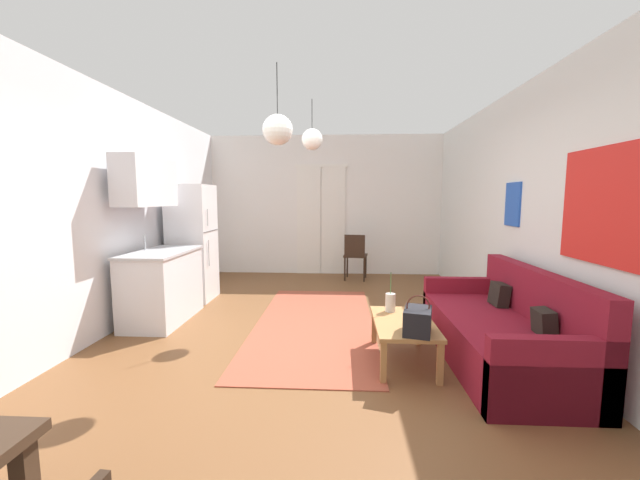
{
  "coord_description": "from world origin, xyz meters",
  "views": [
    {
      "loc": [
        0.31,
        -3.6,
        1.53
      ],
      "look_at": [
        0.02,
        1.59,
        0.95
      ],
      "focal_mm": 20.69,
      "sensor_mm": 36.0,
      "label": 1
    }
  ],
  "objects_px": {
    "coffee_table": "(403,326)",
    "handbag": "(418,320)",
    "pendant_lamp_near": "(278,130)",
    "couch": "(504,334)",
    "bamboo_vase": "(390,302)",
    "pendant_lamp_far": "(312,139)",
    "accent_chair": "(355,254)",
    "refrigerator": "(193,243)"
  },
  "relations": [
    {
      "from": "couch",
      "to": "pendant_lamp_near",
      "type": "xyz_separation_m",
      "value": [
        -2.14,
        0.12,
        1.9
      ]
    },
    {
      "from": "bamboo_vase",
      "to": "pendant_lamp_far",
      "type": "height_order",
      "value": "pendant_lamp_far"
    },
    {
      "from": "coffee_table",
      "to": "handbag",
      "type": "height_order",
      "value": "handbag"
    },
    {
      "from": "couch",
      "to": "bamboo_vase",
      "type": "bearing_deg",
      "value": 166.79
    },
    {
      "from": "bamboo_vase",
      "to": "accent_chair",
      "type": "relative_size",
      "value": 0.46
    },
    {
      "from": "coffee_table",
      "to": "refrigerator",
      "type": "xyz_separation_m",
      "value": [
        -2.83,
        2.03,
        0.52
      ]
    },
    {
      "from": "refrigerator",
      "to": "pendant_lamp_far",
      "type": "xyz_separation_m",
      "value": [
        1.86,
        -0.59,
        1.42
      ]
    },
    {
      "from": "refrigerator",
      "to": "pendant_lamp_far",
      "type": "distance_m",
      "value": 2.41
    },
    {
      "from": "coffee_table",
      "to": "refrigerator",
      "type": "relative_size",
      "value": 0.54
    },
    {
      "from": "coffee_table",
      "to": "pendant_lamp_near",
      "type": "distance_m",
      "value": 2.19
    },
    {
      "from": "bamboo_vase",
      "to": "refrigerator",
      "type": "height_order",
      "value": "refrigerator"
    },
    {
      "from": "couch",
      "to": "accent_chair",
      "type": "distance_m",
      "value": 3.67
    },
    {
      "from": "refrigerator",
      "to": "couch",
      "type": "bearing_deg",
      "value": -27.76
    },
    {
      "from": "coffee_table",
      "to": "pendant_lamp_far",
      "type": "distance_m",
      "value": 2.6
    },
    {
      "from": "coffee_table",
      "to": "bamboo_vase",
      "type": "relative_size",
      "value": 2.3
    },
    {
      "from": "accent_chair",
      "to": "pendant_lamp_near",
      "type": "relative_size",
      "value": 1.15
    },
    {
      "from": "accent_chair",
      "to": "pendant_lamp_near",
      "type": "xyz_separation_m",
      "value": [
        -0.88,
        -3.32,
        1.68
      ]
    },
    {
      "from": "couch",
      "to": "bamboo_vase",
      "type": "distance_m",
      "value": 1.08
    },
    {
      "from": "handbag",
      "to": "pendant_lamp_near",
      "type": "bearing_deg",
      "value": 159.25
    },
    {
      "from": "couch",
      "to": "refrigerator",
      "type": "distance_m",
      "value": 4.3
    },
    {
      "from": "bamboo_vase",
      "to": "accent_chair",
      "type": "xyz_separation_m",
      "value": [
        -0.23,
        3.2,
        0.01
      ]
    },
    {
      "from": "couch",
      "to": "handbag",
      "type": "bearing_deg",
      "value": -158.05
    },
    {
      "from": "handbag",
      "to": "pendant_lamp_near",
      "type": "distance_m",
      "value": 2.14
    },
    {
      "from": "accent_chair",
      "to": "pendant_lamp_near",
      "type": "bearing_deg",
      "value": 84.09
    },
    {
      "from": "accent_chair",
      "to": "couch",
      "type": "bearing_deg",
      "value": 118.97
    },
    {
      "from": "bamboo_vase",
      "to": "handbag",
      "type": "bearing_deg",
      "value": -75.93
    },
    {
      "from": "coffee_table",
      "to": "bamboo_vase",
      "type": "height_order",
      "value": "bamboo_vase"
    },
    {
      "from": "accent_chair",
      "to": "refrigerator",
      "type": "bearing_deg",
      "value": 39.09
    },
    {
      "from": "bamboo_vase",
      "to": "accent_chair",
      "type": "height_order",
      "value": "accent_chair"
    },
    {
      "from": "handbag",
      "to": "refrigerator",
      "type": "bearing_deg",
      "value": 141.0
    },
    {
      "from": "couch",
      "to": "pendant_lamp_far",
      "type": "distance_m",
      "value": 3.1
    },
    {
      "from": "handbag",
      "to": "pendant_lamp_far",
      "type": "height_order",
      "value": "pendant_lamp_far"
    },
    {
      "from": "refrigerator",
      "to": "pendant_lamp_near",
      "type": "xyz_separation_m",
      "value": [
        1.63,
        -1.86,
        1.31
      ]
    },
    {
      "from": "pendant_lamp_near",
      "to": "handbag",
      "type": "bearing_deg",
      "value": -20.75
    },
    {
      "from": "refrigerator",
      "to": "pendant_lamp_near",
      "type": "relative_size",
      "value": 2.31
    },
    {
      "from": "handbag",
      "to": "pendant_lamp_near",
      "type": "xyz_separation_m",
      "value": [
        -1.26,
        0.48,
        1.67
      ]
    },
    {
      "from": "pendant_lamp_far",
      "to": "refrigerator",
      "type": "bearing_deg",
      "value": 162.52
    },
    {
      "from": "handbag",
      "to": "pendant_lamp_near",
      "type": "height_order",
      "value": "pendant_lamp_near"
    },
    {
      "from": "coffee_table",
      "to": "refrigerator",
      "type": "height_order",
      "value": "refrigerator"
    },
    {
      "from": "pendant_lamp_near",
      "to": "pendant_lamp_far",
      "type": "relative_size",
      "value": 1.18
    },
    {
      "from": "handbag",
      "to": "accent_chair",
      "type": "distance_m",
      "value": 3.82
    },
    {
      "from": "coffee_table",
      "to": "handbag",
      "type": "bearing_deg",
      "value": -78.61
    }
  ]
}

